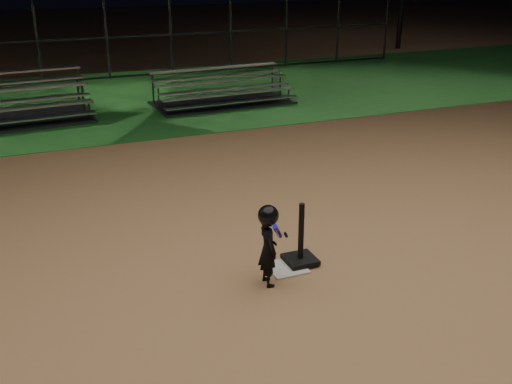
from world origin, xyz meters
The scene contains 7 objects.
ground centered at (0.00, 0.00, 0.00)m, with size 80.00×80.00×0.00m, color #A7774B.
grass_strip centered at (0.00, 10.00, 0.01)m, with size 60.00×8.00×0.01m, color #1B541D.
home_plate centered at (0.00, 0.00, 0.01)m, with size 0.45×0.45×0.02m, color beige.
batting_tee centered at (0.22, 0.06, 0.17)m, with size 0.38×0.38×0.79m.
child_batter centered at (-0.35, -0.24, 0.53)m, with size 0.39×0.56×1.00m.
bleacher_right centered at (2.14, 8.51, 0.18)m, with size 3.58×1.88×0.86m.
backstop_fence centered at (0.00, 13.00, 1.25)m, with size 20.08×0.08×2.50m.
Camera 1 is at (-2.80, -5.87, 3.62)m, focal length 41.90 mm.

